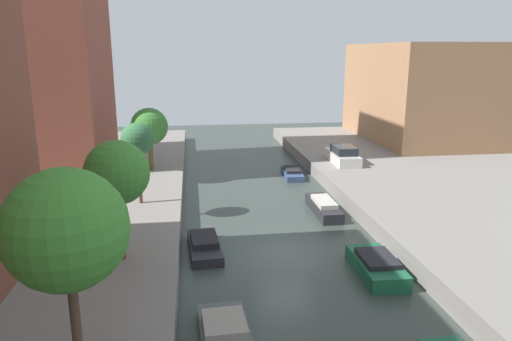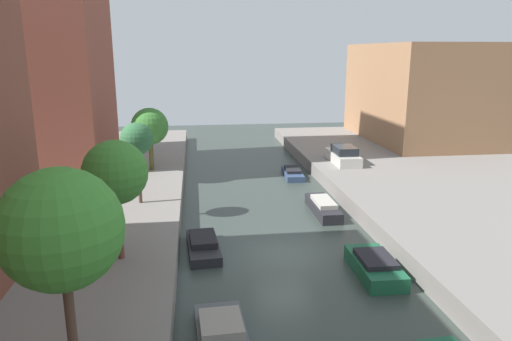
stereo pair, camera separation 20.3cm
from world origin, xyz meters
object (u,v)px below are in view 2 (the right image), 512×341
Objects in this scene: moored_boat_right_2 at (375,266)px; moored_boat_right_4 at (293,173)px; street_tree_1 at (61,230)px; parked_car at (343,155)px; street_tree_2 at (115,173)px; street_tree_4 at (150,127)px; moored_boat_left_3 at (203,245)px; street_tree_3 at (137,140)px; moored_boat_right_3 at (323,207)px; moored_boat_left_2 at (221,329)px; low_block_right at (420,92)px.

moored_boat_right_2 reaches higher than moored_boat_right_4.
street_tree_1 reaches higher than moored_boat_right_4.
street_tree_2 is at bearing -132.78° from parked_car.
street_tree_4 is 0.99× the size of parked_car.
moored_boat_left_3 is (3.48, 2.48, -4.40)m from street_tree_2.
street_tree_3 is 1.06× the size of moored_boat_right_3.
street_tree_2 reaches higher than moored_boat_right_2.
street_tree_1 reaches higher than moored_boat_left_3.
moored_boat_left_2 is (3.93, -20.36, -3.87)m from street_tree_4.
moored_boat_left_2 is (3.93, 3.07, -4.99)m from street_tree_1.
low_block_right is at bearing 34.71° from street_tree_3.
street_tree_2 is at bearing -123.85° from moored_boat_right_4.
moored_boat_left_2 is at bearing -150.89° from moored_boat_right_2.
street_tree_3 is 17.24m from parked_car.
street_tree_3 reaches higher than moored_boat_right_2.
low_block_right is at bearing 61.06° from moored_boat_right_2.
moored_boat_left_2 is at bearing -86.46° from moored_boat_left_3.
moored_boat_right_2 is at bearing 32.53° from street_tree_1.
street_tree_3 is 13.76m from moored_boat_left_2.
moored_boat_left_2 is at bearing -125.50° from low_block_right.
parked_car is at bearing 1.63° from street_tree_4.
street_tree_3 is 1.20× the size of moored_boat_left_3.
moored_boat_right_3 is at bearing 33.79° from street_tree_2.
moored_boat_left_2 is (3.93, -4.83, -4.38)m from street_tree_2.
parked_car is at bearing 29.47° from street_tree_3.
parked_car is at bearing -0.90° from moored_boat_right_4.
moored_boat_right_2 is (10.86, 6.93, -4.93)m from street_tree_1.
moored_boat_left_2 is 21.93m from moored_boat_right_4.
street_tree_4 is at bearing -178.37° from parked_car.
low_block_right is 27.10m from street_tree_4.
street_tree_2 reaches higher than parked_car.
parked_car is at bearing 58.25° from street_tree_1.
street_tree_2 reaches higher than moored_boat_left_3.
moored_boat_right_4 is at bearing -147.94° from low_block_right.
moored_boat_right_3 is at bearing -89.65° from moored_boat_right_4.
low_block_right is 4.09× the size of moored_boat_left_3.
street_tree_2 is 11.73m from moored_boat_right_2.
street_tree_3 is at bearing 107.52° from moored_boat_left_2.
moored_boat_right_2 is (-3.89, -16.92, -1.18)m from parked_car.
parked_car is 17.40m from moored_boat_right_2.
moored_boat_left_2 is 0.72× the size of moored_boat_right_3.
moored_boat_left_2 is at bearing 37.99° from street_tree_1.
street_tree_1 is at bearing -108.52° from moored_boat_left_3.
moored_boat_left_3 is at bearing 35.45° from street_tree_2.
street_tree_1 is at bearing -127.45° from low_block_right.
parked_car reaches higher than moored_boat_right_3.
street_tree_2 is 1.10× the size of parked_car.
low_block_right is at bearing 51.00° from moored_boat_right_3.
moored_boat_right_4 is (-14.56, -9.12, -5.35)m from low_block_right.
moored_boat_left_2 is 0.84× the size of moored_boat_right_2.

